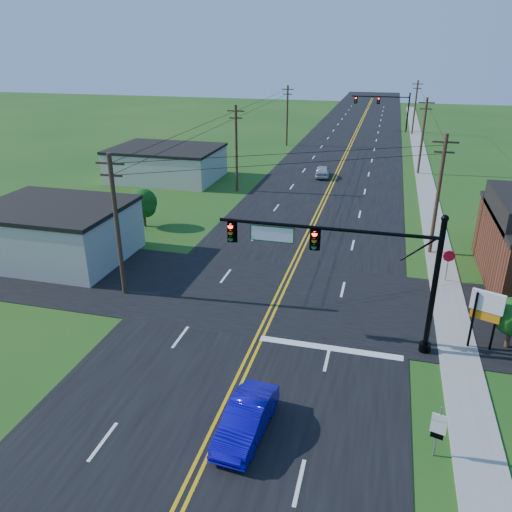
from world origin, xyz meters
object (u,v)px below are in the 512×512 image
(route_sign, at_px, (438,428))
(stop_sign, at_px, (449,259))
(signal_mast_main, at_px, (344,259))
(signal_mast_far, at_px, (383,105))
(blue_car, at_px, (246,420))

(route_sign, relative_size, stop_sign, 1.02)
(signal_mast_main, relative_size, stop_sign, 4.95)
(signal_mast_far, height_order, stop_sign, signal_mast_far)
(signal_mast_far, bearing_deg, stop_sign, -84.48)
(signal_mast_main, height_order, signal_mast_far, same)
(signal_mast_main, height_order, blue_car, signal_mast_main)
(signal_mast_far, distance_m, stop_sign, 63.38)
(signal_mast_main, height_order, stop_sign, signal_mast_main)
(signal_mast_far, xyz_separation_m, blue_car, (-2.99, -80.08, -3.83))
(signal_mast_far, bearing_deg, route_sign, -86.85)
(signal_mast_main, bearing_deg, route_sign, -58.82)
(signal_mast_main, bearing_deg, stop_sign, 55.42)
(signal_mast_far, bearing_deg, signal_mast_main, -90.08)
(signal_mast_main, distance_m, signal_mast_far, 72.00)
(signal_mast_main, xyz_separation_m, signal_mast_far, (0.10, 72.00, -0.20))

